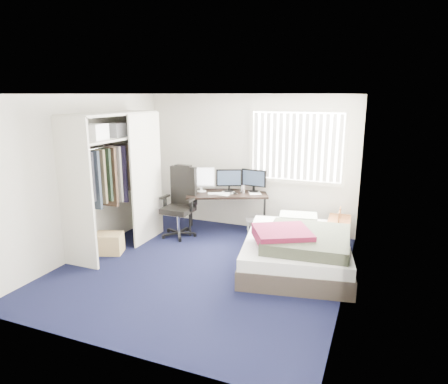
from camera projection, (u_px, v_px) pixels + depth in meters
ground at (202, 268)px, 5.88m from camera, size 4.20×4.20×0.00m
room_shell at (201, 168)px, 5.52m from camera, size 4.20×4.20×4.20m
window_assembly at (297, 147)px, 7.01m from camera, size 1.72×0.09×1.32m
closet at (114, 168)px, 6.41m from camera, size 0.64×1.84×2.22m
desk at (227, 191)px, 7.39m from camera, size 1.62×1.22×1.18m
office_chair at (180, 209)px, 7.19m from camera, size 0.61×0.60×1.27m
footstool at (254, 222)px, 7.44m from camera, size 0.34×0.31×0.23m
nightstand at (339, 223)px, 6.58m from camera, size 0.39×0.73×0.67m
bed at (297, 248)px, 5.90m from camera, size 1.85×2.25×0.66m
pine_box at (109, 243)px, 6.42m from camera, size 0.52×0.46×0.33m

